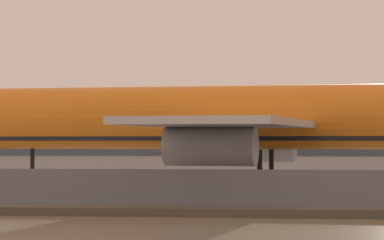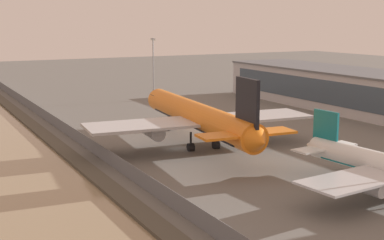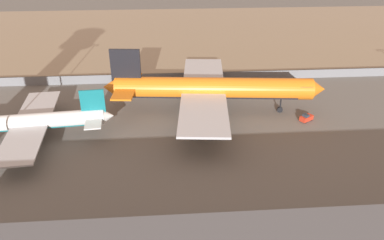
{
  "view_description": "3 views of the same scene",
  "coord_description": "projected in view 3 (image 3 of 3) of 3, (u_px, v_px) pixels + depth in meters",
  "views": [
    {
      "loc": [
        10.04,
        -84.8,
        4.26
      ],
      "look_at": [
        -3.12,
        7.55,
        6.11
      ],
      "focal_mm": 105.0,
      "sensor_mm": 36.0,
      "label": 1
    },
    {
      "loc": [
        91.19,
        -45.62,
        24.77
      ],
      "look_at": [
        -2.07,
        4.2,
        4.95
      ],
      "focal_mm": 50.0,
      "sensor_mm": 36.0,
      "label": 2
    },
    {
      "loc": [
        11.1,
        86.06,
        41.24
      ],
      "look_at": [
        5.99,
        15.68,
        3.9
      ],
      "focal_mm": 35.0,
      "sensor_mm": 36.0,
      "label": 3
    }
  ],
  "objects": [
    {
      "name": "cargo_jet_orange",
      "position": [
        210.0,
        89.0,
        89.37
      ],
      "size": [
        53.2,
        45.8,
        15.76
      ],
      "color": "orange",
      "rests_on": "ground"
    },
    {
      "name": "waterfront_lagoon",
      "position": [
        191.0,
        32.0,
        158.45
      ],
      "size": [
        320.0,
        98.0,
        0.01
      ],
      "color": "#937F60",
      "rests_on": "ground"
    },
    {
      "name": "perimeter_fence",
      "position": [
        205.0,
        77.0,
        109.36
      ],
      "size": [
        280.0,
        0.1,
        2.58
      ],
      "color": "slate",
      "rests_on": "ground"
    },
    {
      "name": "passenger_jet_white_teal",
      "position": [
        25.0,
        123.0,
        78.59
      ],
      "size": [
        38.08,
        33.05,
        10.52
      ],
      "color": "white",
      "rests_on": "ground"
    },
    {
      "name": "baggage_tug",
      "position": [
        306.0,
        118.0,
        87.39
      ],
      "size": [
        3.56,
        3.06,
        1.8
      ],
      "color": "red",
      "rests_on": "ground"
    },
    {
      "name": "shoreline_seawall",
      "position": [
        203.0,
        75.0,
        113.82
      ],
      "size": [
        320.0,
        3.0,
        0.5
      ],
      "color": "#474238",
      "rests_on": "ground"
    },
    {
      "name": "ground_plane",
      "position": [
        211.0,
        104.0,
        95.86
      ],
      "size": [
        500.0,
        500.0,
        0.0
      ],
      "primitive_type": "plane",
      "color": "#66635E"
    }
  ]
}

